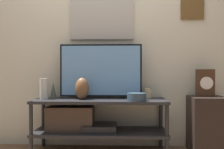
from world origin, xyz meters
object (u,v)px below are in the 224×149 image
object	(u,v)px
vase_tall_ceramic	(44,89)
candle_jar	(148,93)
vase_urn_stoneware	(82,89)
vase_wide_bowl	(137,97)
mantel_clock	(205,83)
television	(101,71)
vase_slim_bronze	(53,90)

from	to	relation	value
vase_tall_ceramic	candle_jar	xyz separation A→B (m)	(1.15, 0.17, -0.06)
vase_tall_ceramic	vase_urn_stoneware	bearing A→B (deg)	-1.19
vase_urn_stoneware	candle_jar	bearing A→B (deg)	13.71
vase_wide_bowl	mantel_clock	world-z (taller)	mantel_clock
candle_jar	vase_wide_bowl	bearing A→B (deg)	-116.27
television	vase_wide_bowl	xyz separation A→B (m)	(0.39, -0.24, -0.27)
vase_wide_bowl	mantel_clock	bearing A→B (deg)	15.41
television	vase_tall_ceramic	distance (m)	0.65
television	vase_tall_ceramic	xyz separation A→B (m)	(-0.61, -0.11, -0.20)
vase_wide_bowl	vase_tall_ceramic	bearing A→B (deg)	173.01
television	mantel_clock	distance (m)	1.16
vase_slim_bronze	mantel_clock	xyz separation A→B (m)	(1.70, -0.05, 0.09)
television	vase_wide_bowl	distance (m)	0.53
vase_slim_bronze	vase_tall_ceramic	bearing A→B (deg)	-114.87
vase_slim_bronze	vase_urn_stoneware	size ratio (longest dim) A/B	0.77
vase_urn_stoneware	candle_jar	size ratio (longest dim) A/B	2.12
vase_tall_ceramic	mantel_clock	bearing A→B (deg)	2.83
vase_tall_ceramic	vase_slim_bronze	bearing A→B (deg)	65.13
vase_slim_bronze	vase_wide_bowl	world-z (taller)	vase_slim_bronze
vase_tall_ceramic	mantel_clock	distance (m)	1.77
vase_tall_ceramic	candle_jar	bearing A→B (deg)	8.37
vase_slim_bronze	candle_jar	world-z (taller)	vase_slim_bronze
television	vase_urn_stoneware	size ratio (longest dim) A/B	3.91
vase_urn_stoneware	candle_jar	distance (m)	0.75
television	candle_jar	world-z (taller)	television
candle_jar	mantel_clock	bearing A→B (deg)	-7.50
vase_tall_ceramic	candle_jar	world-z (taller)	vase_tall_ceramic
vase_slim_bronze	vase_wide_bowl	size ratio (longest dim) A/B	0.92
vase_slim_bronze	mantel_clock	world-z (taller)	mantel_clock
candle_jar	mantel_clock	size ratio (longest dim) A/B	0.37
television	mantel_clock	bearing A→B (deg)	-1.25
vase_wide_bowl	vase_tall_ceramic	distance (m)	1.01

